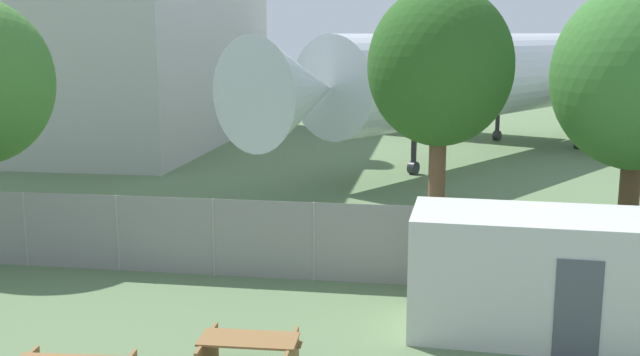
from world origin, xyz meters
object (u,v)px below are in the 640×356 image
(airplane, at_px, (530,73))
(tree_behind_benches, at_px, (440,68))
(picnic_bench_near_cabin, at_px, (249,353))
(portable_cabin, at_px, (533,274))
(tree_far_right, at_px, (639,77))

(airplane, bearing_deg, tree_behind_benches, 20.20)
(airplane, height_order, picnic_bench_near_cabin, airplane)
(portable_cabin, height_order, picnic_bench_near_cabin, portable_cabin)
(tree_behind_benches, xyz_separation_m, tree_far_right, (4.94, 0.20, -0.21))
(tree_far_right, bearing_deg, airplane, 90.56)
(tree_behind_benches, relative_size, tree_far_right, 0.99)
(airplane, distance_m, picnic_bench_near_cabin, 30.33)
(picnic_bench_near_cabin, distance_m, tree_behind_benches, 9.58)
(airplane, distance_m, tree_behind_benches, 21.88)
(airplane, height_order, tree_far_right, airplane)
(portable_cabin, distance_m, picnic_bench_near_cabin, 5.96)
(airplane, distance_m, tree_far_right, 21.15)
(portable_cabin, bearing_deg, picnic_bench_near_cabin, -148.32)
(portable_cabin, height_order, tree_far_right, tree_far_right)
(tree_behind_benches, bearing_deg, portable_cabin, -67.93)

